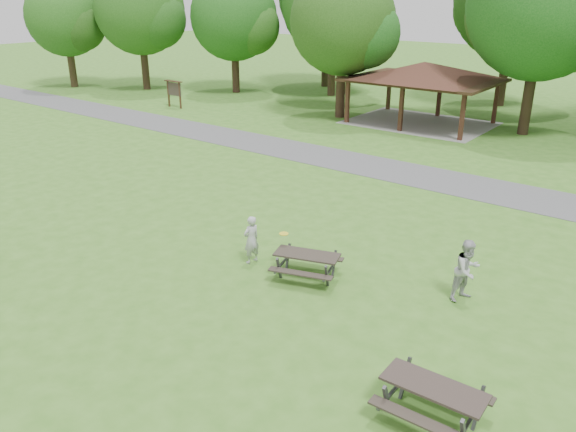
# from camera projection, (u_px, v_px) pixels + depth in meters

# --- Properties ---
(ground) EXTENTS (160.00, 160.00, 0.00)m
(ground) POSITION_uv_depth(u_px,v_px,m) (170.00, 295.00, 15.40)
(ground) COLOR #3B7120
(ground) RESTS_ON ground
(asphalt_path) EXTENTS (120.00, 3.20, 0.02)m
(asphalt_path) POSITION_uv_depth(u_px,v_px,m) (404.00, 173.00, 25.67)
(asphalt_path) COLOR #4E4E50
(asphalt_path) RESTS_ON ground
(pavilion) EXTENTS (8.60, 7.01, 3.76)m
(pavilion) POSITION_uv_depth(u_px,v_px,m) (424.00, 73.00, 34.13)
(pavilion) COLOR #3E2116
(pavilion) RESTS_ON ground
(notice_board) EXTENTS (1.60, 0.30, 1.88)m
(notice_board) POSITION_uv_depth(u_px,v_px,m) (174.00, 89.00, 39.47)
(notice_board) COLOR #362213
(notice_board) RESTS_ON ground
(tree_row_a) EXTENTS (7.56, 7.20, 9.97)m
(tree_row_a) POSITION_uv_depth(u_px,v_px,m) (141.00, 12.00, 45.10)
(tree_row_a) COLOR black
(tree_row_a) RESTS_ON ground
(tree_row_b) EXTENTS (7.14, 6.80, 9.28)m
(tree_row_b) POSITION_uv_depth(u_px,v_px,m) (235.00, 19.00, 43.88)
(tree_row_b) COLOR black
(tree_row_b) RESTS_ON ground
(tree_row_c) EXTENTS (8.19, 7.80, 10.67)m
(tree_row_c) POSITION_uv_depth(u_px,v_px,m) (335.00, 8.00, 42.14)
(tree_row_c) COLOR #312115
(tree_row_c) RESTS_ON ground
(tree_row_d) EXTENTS (6.93, 6.60, 9.27)m
(tree_row_d) POSITION_uv_depth(u_px,v_px,m) (344.00, 25.00, 34.83)
(tree_row_d) COLOR black
(tree_row_d) RESTS_ON ground
(tree_row_e) EXTENTS (8.40, 8.00, 11.02)m
(tree_row_e) POSITION_uv_depth(u_px,v_px,m) (544.00, 10.00, 30.04)
(tree_row_e) COLOR black
(tree_row_e) RESTS_ON ground
(tree_deep_b) EXTENTS (8.40, 8.00, 11.13)m
(tree_deep_b) POSITION_uv_depth(u_px,v_px,m) (515.00, 4.00, 38.14)
(tree_deep_b) COLOR #311F15
(tree_deep_b) RESTS_ON ground
(tree_flank_left) EXTENTS (6.72, 6.40, 8.93)m
(tree_flank_left) POSITION_uv_depth(u_px,v_px,m) (66.00, 19.00, 46.54)
(tree_flank_left) COLOR #312215
(tree_flank_left) RESTS_ON ground
(picnic_table_middle) EXTENTS (2.22, 1.99, 0.80)m
(picnic_table_middle) POSITION_uv_depth(u_px,v_px,m) (307.00, 260.00, 16.07)
(picnic_table_middle) COLOR #2B251F
(picnic_table_middle) RESTS_ON ground
(picnic_table_far) EXTENTS (2.00, 1.64, 0.85)m
(picnic_table_far) POSITION_uv_depth(u_px,v_px,m) (433.00, 394.00, 10.66)
(picnic_table_far) COLOR #2C2420
(picnic_table_far) RESTS_ON ground
(frisbee_in_flight) EXTENTS (0.31, 0.31, 0.02)m
(frisbee_in_flight) POSITION_uv_depth(u_px,v_px,m) (284.00, 234.00, 16.47)
(frisbee_in_flight) COLOR gold
(frisbee_in_flight) RESTS_ON ground
(frisbee_thrower) EXTENTS (0.46, 0.61, 1.52)m
(frisbee_thrower) POSITION_uv_depth(u_px,v_px,m) (251.00, 240.00, 16.95)
(frisbee_thrower) COLOR #ACABAE
(frisbee_thrower) RESTS_ON ground
(frisbee_catcher) EXTENTS (0.91, 1.02, 1.72)m
(frisbee_catcher) POSITION_uv_depth(u_px,v_px,m) (467.00, 270.00, 14.87)
(frisbee_catcher) COLOR #AFAFB2
(frisbee_catcher) RESTS_ON ground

